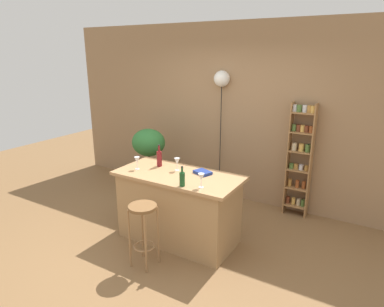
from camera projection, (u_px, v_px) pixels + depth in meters
name	position (u px, v px, depth m)	size (l,w,h in m)	color
ground	(166.00, 249.00, 4.16)	(12.00, 12.00, 0.00)	brown
back_wall	(234.00, 114.00, 5.37)	(6.40, 0.10, 2.80)	#997551
kitchen_counter	(179.00, 207.00, 4.28)	(1.58, 0.75, 0.90)	#A87F51
bar_stool	(143.00, 222.00, 3.72)	(0.31, 0.31, 0.74)	#997047
spice_shelf	(300.00, 157.00, 4.83)	(0.34, 0.18, 1.68)	#9E7042
plant_stool	(150.00, 185.00, 5.71)	(0.30, 0.30, 0.35)	#2D2823
potted_plant	(149.00, 146.00, 5.51)	(0.56, 0.51, 0.80)	#514C47
bottle_vinegar	(159.00, 158.00, 4.42)	(0.07, 0.07, 0.29)	maroon
bottle_soda_blue	(182.00, 179.00, 3.76)	(0.06, 0.06, 0.23)	#194C23
wine_glass_left	(201.00, 178.00, 3.71)	(0.07, 0.07, 0.16)	silver
wine_glass_center	(137.00, 160.00, 4.30)	(0.07, 0.07, 0.16)	silver
wine_glass_right	(177.00, 162.00, 4.25)	(0.07, 0.07, 0.16)	silver
cookbook	(203.00, 172.00, 4.16)	(0.21, 0.15, 0.04)	navy
pendant_globe_light	(222.00, 80.00, 5.21)	(0.25, 0.25, 2.08)	black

